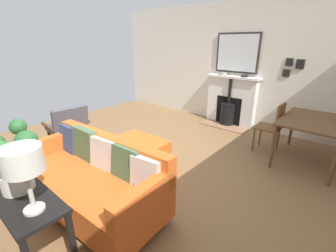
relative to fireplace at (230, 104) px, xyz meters
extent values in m
cube|color=olive|center=(2.75, -0.29, -0.50)|extent=(5.88, 6.34, 0.01)
cube|color=silver|center=(-0.19, -0.29, 0.85)|extent=(0.12, 6.34, 2.69)
cube|color=#93664C|center=(0.26, 0.00, -0.48)|extent=(0.38, 1.07, 0.03)
cube|color=silver|center=(-0.04, 0.00, 0.05)|extent=(0.20, 1.13, 1.09)
cube|color=black|center=(0.04, 0.00, -0.15)|extent=(0.06, 0.60, 0.64)
cylinder|color=black|center=(0.08, 0.00, -0.23)|extent=(0.33, 0.33, 0.48)
cylinder|color=black|center=(0.08, 0.00, 0.02)|extent=(0.35, 0.35, 0.02)
cylinder|color=black|center=(0.08, 0.00, 0.31)|extent=(0.07, 0.07, 0.56)
cube|color=silver|center=(-0.01, 0.00, 0.61)|extent=(0.25, 1.21, 0.05)
cube|color=#2D2823|center=(-0.11, 0.00, 1.12)|extent=(0.04, 0.98, 0.85)
cube|color=silver|center=(-0.09, 0.00, 1.12)|extent=(0.01, 0.90, 0.77)
cylinder|color=#9E9384|center=(-0.01, -0.24, 0.67)|extent=(0.16, 0.16, 0.05)
torus|color=#9E9384|center=(-0.01, -0.24, 0.69)|extent=(0.16, 0.16, 0.01)
cylinder|color=black|center=(-0.01, 0.26, 0.66)|extent=(0.15, 0.15, 0.04)
torus|color=black|center=(-0.01, 0.26, 0.67)|extent=(0.15, 0.15, 0.01)
cylinder|color=#B2B2B7|center=(4.14, -0.66, -0.45)|extent=(0.04, 0.04, 0.10)
cylinder|color=#B2B2B7|center=(3.49, -0.70, -0.45)|extent=(0.04, 0.04, 0.10)
cylinder|color=#B2B2B7|center=(3.39, 0.89, -0.45)|extent=(0.04, 0.04, 0.10)
cube|color=orange|center=(3.77, 0.12, -0.22)|extent=(0.93, 1.92, 0.35)
cube|color=orange|center=(3.42, 0.10, 0.13)|extent=(0.25, 1.88, 0.36)
cube|color=orange|center=(3.82, -0.76, 0.06)|extent=(0.78, 0.17, 0.22)
cube|color=orange|center=(3.72, 0.99, 0.06)|extent=(0.78, 0.17, 0.22)
cube|color=#334775|center=(3.56, -0.62, 0.11)|extent=(0.16, 0.36, 0.37)
cube|color=#4C6B47|center=(3.54, -0.28, 0.13)|extent=(0.16, 0.41, 0.41)
cube|color=beige|center=(3.52, 0.11, 0.12)|extent=(0.20, 0.39, 0.38)
cube|color=#4C6B47|center=(3.50, 0.49, 0.12)|extent=(0.18, 0.38, 0.38)
cube|color=beige|center=(3.48, 0.78, 0.10)|extent=(0.19, 0.36, 0.35)
cylinder|color=#B2B2B7|center=(2.93, -0.55, -0.45)|extent=(0.03, 0.03, 0.09)
cylinder|color=#B2B2B7|center=(2.92, 0.13, -0.45)|extent=(0.03, 0.03, 0.09)
cylinder|color=#B2B2B7|center=(2.44, -0.55, -0.45)|extent=(0.03, 0.03, 0.09)
cylinder|color=#B2B2B7|center=(2.43, 0.12, -0.45)|extent=(0.03, 0.03, 0.09)
cube|color=orange|center=(2.68, -0.21, -0.25)|extent=(0.62, 0.85, 0.32)
cube|color=#4C3321|center=(2.81, -1.93, -0.32)|extent=(0.05, 0.05, 0.36)
cube|color=#4C3321|center=(3.32, -1.97, -0.32)|extent=(0.05, 0.05, 0.36)
cube|color=#4C3321|center=(2.85, -1.45, -0.32)|extent=(0.05, 0.05, 0.36)
cube|color=#4C3321|center=(3.36, -1.50, -0.32)|extent=(0.05, 0.05, 0.36)
cube|color=#4C4C56|center=(3.09, -1.71, -0.11)|extent=(0.65, 0.61, 0.08)
cube|color=#4C4C56|center=(3.11, -1.46, 0.12)|extent=(0.61, 0.20, 0.39)
cube|color=#4C3321|center=(2.77, -1.68, -0.02)|extent=(0.09, 0.53, 0.04)
cube|color=#4C3321|center=(3.40, -1.74, -0.02)|extent=(0.09, 0.53, 0.04)
cube|color=black|center=(4.34, -0.62, -0.14)|extent=(0.04, 0.04, 0.72)
cube|color=black|center=(4.34, 0.86, -0.14)|extent=(0.04, 0.04, 0.72)
cube|color=black|center=(4.48, 0.12, 0.23)|extent=(0.36, 1.54, 0.03)
cylinder|color=beige|center=(4.48, 0.69, 0.26)|extent=(0.14, 0.14, 0.02)
cylinder|color=beige|center=(4.48, 0.69, 0.41)|extent=(0.03, 0.03, 0.29)
cylinder|color=silver|center=(4.48, 0.69, 0.65)|extent=(0.26, 0.26, 0.18)
cylinder|color=silver|center=(4.47, 0.34, 0.33)|extent=(0.23, 0.23, 0.16)
cylinder|color=brown|center=(4.47, 0.34, 0.50)|extent=(0.02, 0.02, 0.19)
sphere|color=#387A3D|center=(4.41, 0.48, 0.57)|extent=(0.15, 0.15, 0.15)
sphere|color=#2D6633|center=(4.35, 0.37, 0.64)|extent=(0.17, 0.17, 0.17)
sphere|color=#2D6633|center=(4.33, 0.18, 0.71)|extent=(0.13, 0.13, 0.13)
cube|color=olive|center=(4.49, 0.00, 0.26)|extent=(0.25, 0.22, 0.03)
cube|color=beige|center=(4.49, -0.01, 0.29)|extent=(0.28, 0.24, 0.02)
cylinder|color=brown|center=(0.34, 1.42, -0.15)|extent=(0.05, 0.05, 0.70)
cylinder|color=brown|center=(1.43, 1.42, -0.15)|extent=(0.05, 0.05, 0.70)
cylinder|color=brown|center=(1.43, 2.20, -0.15)|extent=(0.05, 0.05, 0.70)
cube|color=brown|center=(0.88, 1.81, 0.22)|extent=(1.20, 0.87, 0.03)
cylinder|color=brown|center=(0.72, 0.99, -0.28)|extent=(0.03, 0.03, 0.44)
cylinder|color=brown|center=(1.04, 0.99, -0.28)|extent=(0.03, 0.03, 0.44)
cylinder|color=brown|center=(0.73, 1.31, -0.28)|extent=(0.03, 0.03, 0.44)
cylinder|color=brown|center=(1.05, 1.31, -0.28)|extent=(0.03, 0.03, 0.44)
cube|color=brown|center=(0.88, 1.15, -0.05)|extent=(0.40, 0.40, 0.02)
cube|color=brown|center=(0.89, 1.32, 0.18)|extent=(0.36, 0.04, 0.44)
cube|color=black|center=(-0.12, 1.07, 0.99)|extent=(0.02, 0.13, 0.15)
cube|color=black|center=(-0.12, 1.27, 0.96)|extent=(0.02, 0.14, 0.18)
cube|color=black|center=(-0.12, 1.05, 0.78)|extent=(0.02, 0.13, 0.14)
camera|label=1|loc=(4.86, 2.25, 1.36)|focal=24.44mm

